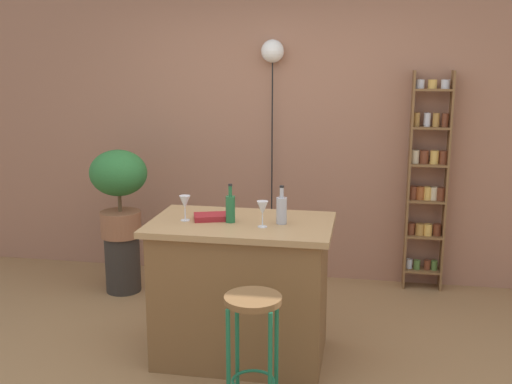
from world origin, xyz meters
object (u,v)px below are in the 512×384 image
plant_stool (123,263)px  wine_glass_center (185,203)px  potted_plant (119,185)px  pendant_globe_light (273,56)px  bottle_soda_blue (230,208)px  cookbook (211,217)px  bar_stool (253,331)px  spice_shelf (427,181)px  wine_glass_left (262,209)px  bottle_sauce_amber (282,209)px

plant_stool → wine_glass_center: size_ratio=2.96×
potted_plant → pendant_globe_light: 1.69m
bottle_soda_blue → cookbook: bottle_soda_blue is taller
bar_stool → wine_glass_center: bearing=130.1°
bar_stool → wine_glass_center: (-0.57, 0.68, 0.52)m
bar_stool → spice_shelf: size_ratio=0.39×
spice_shelf → wine_glass_left: size_ratio=11.30×
bar_stool → plant_stool: bar_stool is taller
bar_stool → wine_glass_center: wine_glass_center is taller
bar_stool → bottle_soda_blue: size_ratio=2.91×
potted_plant → bottle_soda_blue: potted_plant is taller
plant_stool → bottle_sauce_amber: bearing=-32.8°
bottle_sauce_amber → cookbook: bottle_sauce_amber is taller
bottle_sauce_amber → wine_glass_left: bearing=-136.6°
potted_plant → spice_shelf: bearing=12.1°
plant_stool → wine_glass_center: (0.87, -1.00, 0.80)m
potted_plant → cookbook: potted_plant is taller
cookbook → wine_glass_left: bearing=-36.0°
potted_plant → cookbook: (1.03, -0.95, 0.02)m
cookbook → pendant_globe_light: pendant_globe_light is taller
cookbook → bottle_sauce_amber: bearing=-20.3°
spice_shelf → plant_stool: bearing=-167.9°
plant_stool → pendant_globe_light: 2.17m
bar_stool → spice_shelf: 2.50m
plant_stool → potted_plant: bearing=180.0°
wine_glass_left → wine_glass_center: 0.52m
plant_stool → wine_glass_left: bearing=-37.4°
cookbook → wine_glass_center: bearing=-179.9°
bottle_soda_blue → wine_glass_left: 0.23m
bottle_soda_blue → bottle_sauce_amber: size_ratio=1.01×
potted_plant → wine_glass_left: size_ratio=4.47×
plant_stool → cookbook: size_ratio=2.31×
plant_stool → wine_glass_left: 1.92m
spice_shelf → plant_stool: 2.66m
plant_stool → bar_stool: bearing=-49.3°
pendant_globe_light → wine_glass_left: bearing=-83.1°
bottle_soda_blue → pendant_globe_light: 1.83m
spice_shelf → wine_glass_left: bearing=-125.1°
potted_plant → wine_glass_left: bearing=-37.4°
plant_stool → pendant_globe_light: pendant_globe_light is taller
spice_shelf → cookbook: (-1.49, -1.49, 0.01)m
wine_glass_left → cookbook: wine_glass_left is taller
wine_glass_center → cookbook: wine_glass_center is taller
cookbook → spice_shelf: bearing=26.5°
bottle_sauce_amber → wine_glass_left: bottle_sauce_amber is taller
bottle_soda_blue → wine_glass_center: size_ratio=1.51×
pendant_globe_light → spice_shelf: bearing=-1.6°
bar_stool → wine_glass_left: size_ratio=4.40×
bar_stool → pendant_globe_light: (-0.25, 2.26, 1.44)m
wine_glass_left → cookbook: (-0.36, 0.11, -0.10)m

